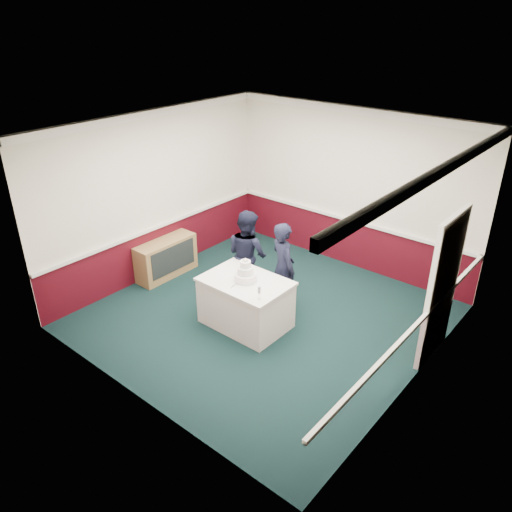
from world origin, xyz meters
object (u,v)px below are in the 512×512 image
Objects in this scene: wedding_cake at (245,274)px; cake_knife at (235,285)px; cake_table at (246,302)px; person_man at (247,255)px; champagne_flute at (259,291)px; person_woman at (283,268)px; sideboard at (166,258)px.

wedding_cake is 1.65× the size of cake_knife.
cake_table is 3.63× the size of wedding_cake.
cake_table is 0.44m from cake_knife.
person_man reaches higher than cake_table.
champagne_flute is (0.50, -0.28, 0.03)m from wedding_cake.
wedding_cake reaches higher than cake_table.
person_woman is at bearing 76.29° from cake_table.
wedding_cake reaches higher than champagne_flute.
champagne_flute is at bearing -29.25° from wedding_cake.
person_man is at bearing 128.86° from cake_table.
cake_table is 0.78m from champagne_flute.
person_woman reaches higher than wedding_cake.
cake_table reaches higher than sideboard.
sideboard is at bearing 23.45° from person_man.
sideboard is at bearing 160.35° from cake_knife.
person_woman is (0.20, 0.92, -0.02)m from cake_knife.
person_woman reaches higher than cake_knife.
sideboard is at bearing 35.13° from person_woman.
sideboard is 0.78× the size of person_woman.
cake_knife is (-0.03, -0.20, 0.39)m from cake_table.
wedding_cake is 0.23× the size of person_man.
person_woman is at bearing -168.91° from person_man.
champagne_flute is (2.69, -0.56, 0.58)m from sideboard.
cake_knife is (2.16, -0.48, 0.44)m from sideboard.
cake_knife is at bearing 102.17° from person_woman.
sideboard is 2.21m from cake_table.
champagne_flute is (0.53, -0.08, 0.14)m from cake_knife.
person_woman is at bearing 10.37° from sideboard.
wedding_cake is at bearing 90.00° from cake_table.
wedding_cake is 0.90m from person_man.
person_man is (-0.56, 0.69, -0.12)m from wedding_cake.
cake_table is at bearing 74.45° from cake_knife.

